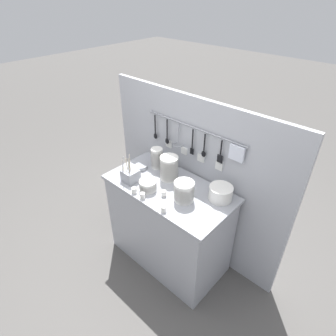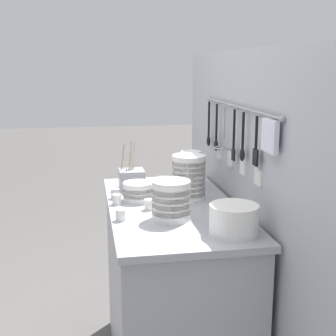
# 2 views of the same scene
# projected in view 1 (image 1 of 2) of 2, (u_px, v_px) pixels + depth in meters

# --- Properties ---
(ground_plane) EXTENTS (20.00, 20.00, 0.00)m
(ground_plane) POSITION_uv_depth(u_px,v_px,m) (169.00, 256.00, 2.98)
(ground_plane) COLOR #514F4C
(counter) EXTENTS (1.16, 0.61, 0.92)m
(counter) POSITION_uv_depth(u_px,v_px,m) (169.00, 224.00, 2.72)
(counter) COLOR #9EA0A8
(counter) RESTS_ON ground
(back_wall) EXTENTS (1.96, 0.11, 1.65)m
(back_wall) POSITION_uv_depth(u_px,v_px,m) (192.00, 179.00, 2.72)
(back_wall) COLOR #A8AAB2
(back_wall) RESTS_ON ground
(bowl_stack_short_front) EXTENTS (0.11, 0.11, 0.20)m
(bowl_stack_short_front) POSITION_uv_depth(u_px,v_px,m) (157.00, 158.00, 2.67)
(bowl_stack_short_front) COLOR silver
(bowl_stack_short_front) RESTS_ON counter
(bowl_stack_back_corner) EXTENTS (0.15, 0.15, 0.09)m
(bowl_stack_back_corner) POSITION_uv_depth(u_px,v_px,m) (148.00, 185.00, 2.41)
(bowl_stack_back_corner) COLOR silver
(bowl_stack_back_corner) RESTS_ON counter
(bowl_stack_wide_centre) EXTENTS (0.16, 0.16, 0.22)m
(bowl_stack_wide_centre) POSITION_uv_depth(u_px,v_px,m) (169.00, 168.00, 2.51)
(bowl_stack_wide_centre) COLOR silver
(bowl_stack_wide_centre) RESTS_ON counter
(bowl_stack_nested_right) EXTENTS (0.17, 0.17, 0.17)m
(bowl_stack_nested_right) POSITION_uv_depth(u_px,v_px,m) (184.00, 191.00, 2.27)
(bowl_stack_nested_right) COLOR silver
(bowl_stack_nested_right) RESTS_ON counter
(plate_stack) EXTENTS (0.20, 0.20, 0.12)m
(plate_stack) POSITION_uv_depth(u_px,v_px,m) (221.00, 193.00, 2.30)
(plate_stack) COLOR silver
(plate_stack) RESTS_ON counter
(steel_mixing_bowl) EXTENTS (0.12, 0.12, 0.04)m
(steel_mixing_bowl) POSITION_uv_depth(u_px,v_px,m) (141.00, 167.00, 2.69)
(steel_mixing_bowl) COLOR #93969E
(steel_mixing_bowl) RESTS_ON counter
(cutlery_caddy) EXTENTS (0.13, 0.13, 0.26)m
(cutlery_caddy) POSITION_uv_depth(u_px,v_px,m) (130.00, 175.00, 2.51)
(cutlery_caddy) COLOR #93969E
(cutlery_caddy) RESTS_ON counter
(cup_front_left) EXTENTS (0.04, 0.04, 0.05)m
(cup_front_left) POSITION_uv_depth(u_px,v_px,m) (134.00, 190.00, 2.38)
(cup_front_left) COLOR silver
(cup_front_left) RESTS_ON counter
(cup_back_right) EXTENTS (0.04, 0.04, 0.05)m
(cup_back_right) POSITION_uv_depth(u_px,v_px,m) (164.00, 209.00, 2.19)
(cup_back_right) COLOR silver
(cup_back_right) RESTS_ON counter
(cup_mid_row) EXTENTS (0.04, 0.04, 0.05)m
(cup_mid_row) POSITION_uv_depth(u_px,v_px,m) (122.00, 171.00, 2.63)
(cup_mid_row) COLOR silver
(cup_mid_row) RESTS_ON counter
(cup_beside_plates) EXTENTS (0.04, 0.04, 0.05)m
(cup_beside_plates) POSITION_uv_depth(u_px,v_px,m) (143.00, 196.00, 2.32)
(cup_beside_plates) COLOR silver
(cup_beside_plates) RESTS_ON counter
(cup_centre) EXTENTS (0.04, 0.04, 0.05)m
(cup_centre) POSITION_uv_depth(u_px,v_px,m) (164.00, 193.00, 2.35)
(cup_centre) COLOR silver
(cup_centre) RESTS_ON counter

